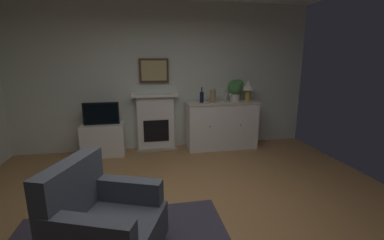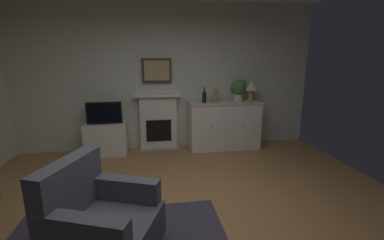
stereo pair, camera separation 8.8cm
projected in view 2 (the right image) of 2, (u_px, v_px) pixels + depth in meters
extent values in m
cube|color=#9E7042|center=(188.00, 229.00, 2.82)|extent=(5.80, 5.38, 0.10)
cube|color=silver|center=(167.00, 77.00, 5.04)|extent=(5.80, 0.06, 2.80)
cube|color=white|center=(158.00, 123.00, 5.09)|extent=(0.70, 0.18, 1.05)
cube|color=tan|center=(159.00, 149.00, 5.12)|extent=(0.77, 0.20, 0.03)
cube|color=black|center=(159.00, 131.00, 5.03)|extent=(0.48, 0.02, 0.42)
cube|color=white|center=(158.00, 95.00, 4.94)|extent=(0.87, 0.27, 0.05)
cube|color=#473323|center=(157.00, 71.00, 4.90)|extent=(0.55, 0.03, 0.45)
cube|color=tan|center=(157.00, 71.00, 4.89)|extent=(0.47, 0.01, 0.37)
cube|color=white|center=(224.00, 126.00, 5.14)|extent=(1.37, 0.45, 0.90)
cube|color=beige|center=(225.00, 103.00, 5.03)|extent=(1.40, 0.48, 0.03)
sphere|color=brown|center=(212.00, 127.00, 4.85)|extent=(0.02, 0.02, 0.02)
sphere|color=brown|center=(243.00, 125.00, 4.95)|extent=(0.02, 0.02, 0.02)
cylinder|color=#B79338|center=(251.00, 96.00, 5.08)|extent=(0.10, 0.10, 0.22)
cone|color=silver|center=(251.00, 85.00, 5.04)|extent=(0.26, 0.26, 0.18)
cylinder|color=black|center=(204.00, 97.00, 4.94)|extent=(0.08, 0.08, 0.20)
cylinder|color=black|center=(204.00, 90.00, 4.90)|extent=(0.03, 0.03, 0.09)
cylinder|color=silver|center=(222.00, 102.00, 4.99)|extent=(0.06, 0.06, 0.00)
cylinder|color=silver|center=(222.00, 100.00, 4.98)|extent=(0.01, 0.01, 0.09)
cone|color=silver|center=(222.00, 96.00, 4.96)|extent=(0.07, 0.07, 0.07)
cylinder|color=silver|center=(228.00, 102.00, 4.99)|extent=(0.06, 0.06, 0.00)
cylinder|color=silver|center=(228.00, 100.00, 4.97)|extent=(0.01, 0.01, 0.09)
cone|color=silver|center=(228.00, 96.00, 4.96)|extent=(0.07, 0.07, 0.07)
cylinder|color=silver|center=(233.00, 102.00, 5.03)|extent=(0.06, 0.06, 0.00)
cylinder|color=silver|center=(233.00, 99.00, 5.02)|extent=(0.01, 0.01, 0.09)
cone|color=silver|center=(233.00, 95.00, 5.00)|extent=(0.07, 0.07, 0.07)
cylinder|color=#9E7F5B|center=(215.00, 96.00, 4.92)|extent=(0.11, 0.11, 0.24)
sphere|color=#9E7F5B|center=(216.00, 90.00, 4.89)|extent=(0.08, 0.08, 0.08)
cube|color=white|center=(106.00, 139.00, 4.83)|extent=(0.75, 0.42, 0.59)
cube|color=black|center=(104.00, 113.00, 4.70)|extent=(0.62, 0.06, 0.40)
cube|color=black|center=(104.00, 113.00, 4.66)|extent=(0.57, 0.01, 0.35)
cylinder|color=beige|center=(238.00, 98.00, 5.10)|extent=(0.18, 0.18, 0.14)
sphere|color=#3D753D|center=(238.00, 87.00, 5.06)|extent=(0.30, 0.30, 0.30)
sphere|color=#3D753D|center=(242.00, 84.00, 5.02)|extent=(0.18, 0.18, 0.18)
cube|color=#474C56|center=(108.00, 235.00, 2.25)|extent=(1.02, 1.00, 0.32)
cube|color=#474C56|center=(69.00, 188.00, 2.23)|extent=(0.43, 0.77, 0.50)
cube|color=#474C56|center=(83.00, 231.00, 1.89)|extent=(0.72, 0.39, 0.22)
cube|color=#474C56|center=(123.00, 189.00, 2.50)|extent=(0.72, 0.39, 0.22)
cylinder|color=#473323|center=(158.00, 237.00, 2.54)|extent=(0.05, 0.05, 0.10)
cylinder|color=#473323|center=(96.00, 228.00, 2.67)|extent=(0.05, 0.05, 0.10)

